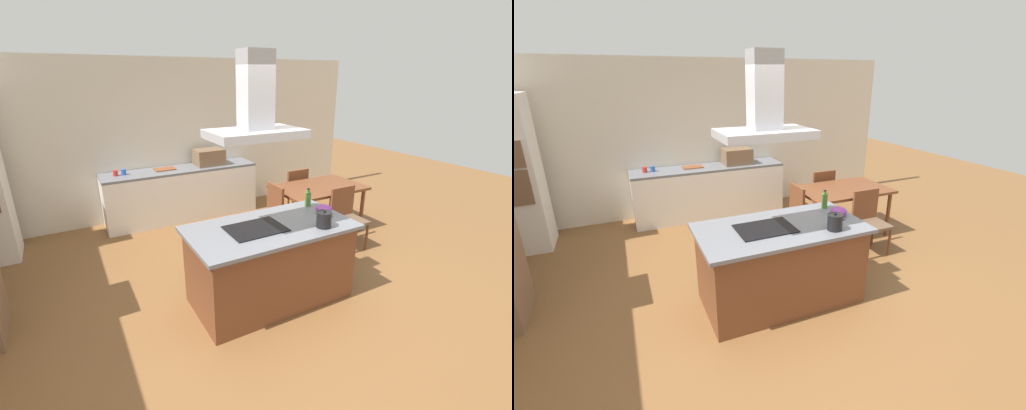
# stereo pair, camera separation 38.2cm
# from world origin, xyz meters

# --- Properties ---
(ground) EXTENTS (16.00, 16.00, 0.00)m
(ground) POSITION_xyz_m (0.00, 1.50, 0.00)
(ground) COLOR brown
(wall_back) EXTENTS (7.20, 0.10, 2.70)m
(wall_back) POSITION_xyz_m (0.00, 3.25, 1.35)
(wall_back) COLOR beige
(wall_back) RESTS_ON ground
(kitchen_island) EXTENTS (1.80, 0.96, 0.90)m
(kitchen_island) POSITION_xyz_m (0.00, 0.00, 0.45)
(kitchen_island) COLOR brown
(kitchen_island) RESTS_ON ground
(cooktop) EXTENTS (0.60, 0.44, 0.01)m
(cooktop) POSITION_xyz_m (-0.18, 0.00, 0.91)
(cooktop) COLOR black
(cooktop) RESTS_ON kitchen_island
(tea_kettle) EXTENTS (0.21, 0.16, 0.19)m
(tea_kettle) POSITION_xyz_m (0.48, -0.30, 0.98)
(tea_kettle) COLOR black
(tea_kettle) RESTS_ON kitchen_island
(olive_oil_bottle) EXTENTS (0.07, 0.07, 0.22)m
(olive_oil_bottle) POSITION_xyz_m (0.72, 0.30, 0.99)
(olive_oil_bottle) COLOR #47722D
(olive_oil_bottle) RESTS_ON kitchen_island
(mixing_bowl) EXTENTS (0.19, 0.19, 0.10)m
(mixing_bowl) POSITION_xyz_m (0.73, 0.01, 0.95)
(mixing_bowl) COLOR purple
(mixing_bowl) RESTS_ON kitchen_island
(back_counter) EXTENTS (2.63, 0.62, 0.90)m
(back_counter) POSITION_xyz_m (-0.07, 2.88, 0.45)
(back_counter) COLOR white
(back_counter) RESTS_ON ground
(countertop_microwave) EXTENTS (0.50, 0.38, 0.28)m
(countertop_microwave) POSITION_xyz_m (0.46, 2.88, 1.04)
(countertop_microwave) COLOR brown
(countertop_microwave) RESTS_ON back_counter
(coffee_mug_red) EXTENTS (0.08, 0.08, 0.09)m
(coffee_mug_red) POSITION_xyz_m (-1.13, 2.91, 0.95)
(coffee_mug_red) COLOR red
(coffee_mug_red) RESTS_ON back_counter
(coffee_mug_blue) EXTENTS (0.08, 0.08, 0.09)m
(coffee_mug_blue) POSITION_xyz_m (-1.00, 2.91, 0.95)
(coffee_mug_blue) COLOR #2D56B2
(coffee_mug_blue) RESTS_ON back_counter
(cutting_board) EXTENTS (0.34, 0.24, 0.02)m
(cutting_board) POSITION_xyz_m (-0.33, 2.93, 0.91)
(cutting_board) COLOR brown
(cutting_board) RESTS_ON back_counter
(dining_table) EXTENTS (1.40, 0.90, 0.75)m
(dining_table) POSITION_xyz_m (1.67, 1.26, 0.67)
(dining_table) COLOR brown
(dining_table) RESTS_ON ground
(chair_facing_island) EXTENTS (0.42, 0.42, 0.89)m
(chair_facing_island) POSITION_xyz_m (1.67, 0.60, 0.51)
(chair_facing_island) COLOR brown
(chair_facing_island) RESTS_ON ground
(chair_at_left_end) EXTENTS (0.42, 0.42, 0.89)m
(chair_at_left_end) POSITION_xyz_m (0.75, 1.26, 0.51)
(chair_at_left_end) COLOR brown
(chair_at_left_end) RESTS_ON ground
(chair_facing_back_wall) EXTENTS (0.42, 0.42, 0.89)m
(chair_facing_back_wall) POSITION_xyz_m (1.67, 1.93, 0.51)
(chair_facing_back_wall) COLOR brown
(chair_facing_back_wall) RESTS_ON ground
(range_hood) EXTENTS (0.90, 0.55, 0.78)m
(range_hood) POSITION_xyz_m (-0.18, 0.00, 2.10)
(range_hood) COLOR #ADADB2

